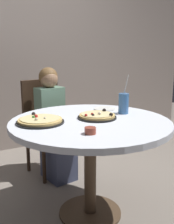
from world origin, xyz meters
name	(u,v)px	position (x,y,z in m)	size (l,w,h in m)	color
ground_plane	(90,213)	(0.00, 0.00, 0.00)	(8.00, 8.00, 0.00)	slate
wall_with_window	(19,32)	(0.00, 1.77, 1.45)	(5.20, 0.14, 2.90)	#A8998E
dining_table	(90,134)	(0.00, 0.00, 0.65)	(1.15, 1.15, 0.75)	silver
chair_wooden	(45,121)	(-0.01, 0.92, 0.53)	(0.46, 0.46, 0.95)	#382619
diner_child	(54,130)	(0.01, 0.74, 0.48)	(0.31, 0.43, 1.08)	#3F4766
pizza_veggie	(97,116)	(0.07, 0.03, 0.77)	(0.29, 0.29, 0.05)	black
pizza_cheese	(40,121)	(-0.34, 0.10, 0.77)	(0.33, 0.33, 0.05)	black
soda_cup	(124,103)	(0.33, 0.06, 0.83)	(0.08, 0.08, 0.31)	#3F72B2
sauce_bowl	(90,131)	(-0.16, -0.28, 0.77)	(0.07, 0.07, 0.04)	brown
plate_small	(105,109)	(0.28, 0.26, 0.76)	(0.18, 0.18, 0.01)	white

